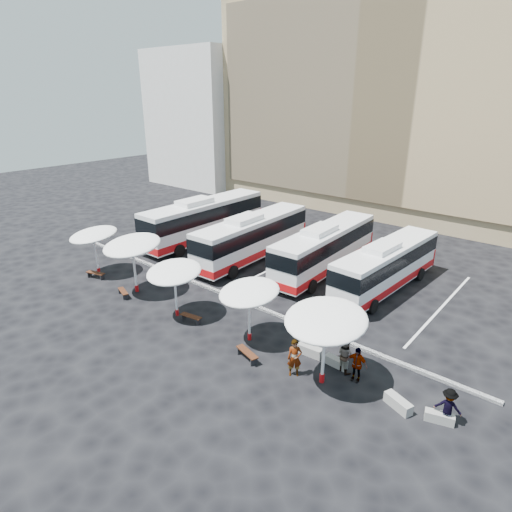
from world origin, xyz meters
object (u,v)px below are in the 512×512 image
Objects in this scene: passenger_3 at (448,406)px; sunshade_2 at (174,272)px; wood_bench_1 at (123,292)px; passenger_2 at (357,364)px; wood_bench_3 at (247,353)px; conc_bench_3 at (439,417)px; conc_bench_2 at (398,403)px; sunshade_4 at (326,320)px; sunshade_1 at (132,245)px; passenger_0 at (295,358)px; bus_3 at (386,265)px; wood_bench_0 at (96,274)px; sunshade_0 at (93,235)px; conc_bench_1 at (336,362)px; bus_1 at (253,236)px; bus_2 at (325,247)px; wood_bench_2 at (191,317)px; sunshade_3 at (249,292)px; conc_bench_0 at (310,351)px; bus_0 at (205,219)px; passenger_1 at (345,355)px.

sunshade_2 is at bearing -6.38° from passenger_3.
passenger_2 is at bearing 6.76° from wood_bench_1.
wood_bench_3 is (10.92, -0.12, 0.04)m from wood_bench_1.
conc_bench_2 is at bearing -169.59° from conc_bench_3.
sunshade_4 reaches higher than conc_bench_2.
sunshade_1 is at bearing 174.81° from sunshade_2.
sunshade_1 is 13.66m from passenger_0.
conc_bench_2 is 1.96m from passenger_3.
bus_3 is 10.75m from passenger_2.
wood_bench_0 is at bearing 139.91° from passenger_0.
wood_bench_3 is (15.69, -1.19, -2.63)m from sunshade_0.
conc_bench_1 is at bearing 4.86° from sunshade_1.
sunshade_0 is 4.81m from sunshade_1.
sunshade_1 is at bearing -104.59° from bus_1.
conc_bench_3 is (15.12, 1.02, -2.62)m from sunshade_2.
bus_2 reaches higher than wood_bench_1.
passenger_0 is (7.52, -0.24, 0.62)m from wood_bench_2.
wood_bench_0 is at bearing -177.12° from conc_bench_3.
conc_bench_2 is at bearing -59.61° from bus_3.
sunshade_3 is at bearing 124.90° from passenger_0.
bus_3 reaches higher than passenger_3.
wood_bench_3 is at bearing -94.83° from bus_3.
wood_bench_3 is 0.89× the size of passenger_2.
bus_2 is 11.84m from wood_bench_2.
conc_bench_1 is (-0.13, 1.51, -3.05)m from sunshade_4.
wood_bench_1 is 18.23m from conc_bench_2.
wood_bench_0 is at bearing -179.08° from wood_bench_2.
passenger_3 is at bearing -5.65° from conc_bench_1.
wood_bench_0 is 4.08m from wood_bench_1.
conc_bench_0 is (2.21, 2.37, -0.10)m from wood_bench_3.
sunshade_4 is (12.63, -9.89, 1.34)m from bus_1.
sunshade_3 is 3.11m from wood_bench_3.
sunshade_1 is (4.12, -10.32, 1.25)m from bus_0.
bus_1 is 11.85m from sunshade_0.
conc_bench_2 is at bearing -0.15° from sunshade_3.
sunshade_1 is (4.80, -0.04, 0.32)m from sunshade_0.
passenger_3 is (20.02, 1.74, 0.50)m from wood_bench_1.
bus_3 is 17.59m from wood_bench_1.
conc_bench_0 is at bearing 137.57° from sunshade_4.
wood_bench_1 is 10.92m from wood_bench_3.
conc_bench_2 is (22.24, 0.90, -0.10)m from wood_bench_0.
sunshade_2 is 2.39× the size of passenger_3.
bus_1 is 1.09× the size of bus_3.
bus_3 is 2.83× the size of sunshade_1.
sunshade_0 is at bearing -176.46° from conc_bench_1.
bus_1 is 10.88m from wood_bench_2.
sunshade_3 is 4.25m from passenger_0.
wood_bench_2 is (10.04, -10.75, -1.73)m from bus_0.
sunshade_0 is at bearing -178.70° from conc_bench_3.
conc_bench_1 is 0.87m from passenger_1.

